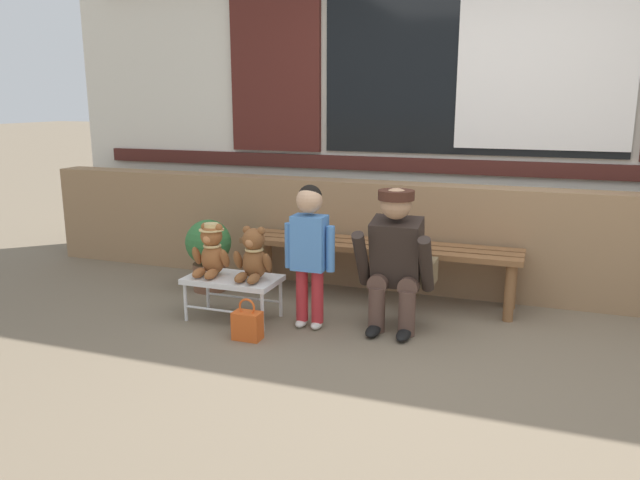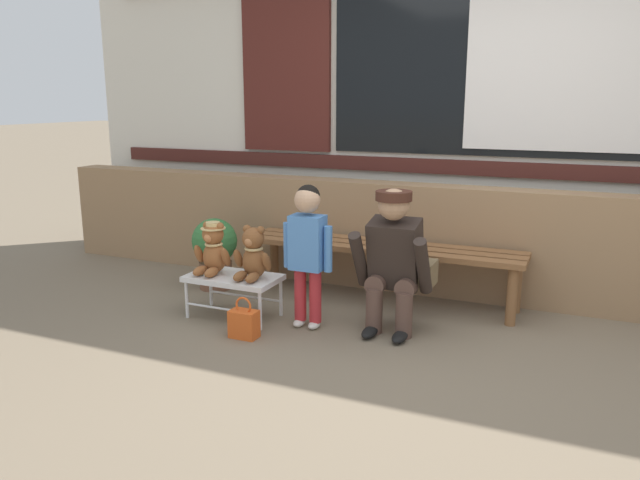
{
  "view_description": "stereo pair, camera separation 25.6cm",
  "coord_description": "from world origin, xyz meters",
  "px_view_note": "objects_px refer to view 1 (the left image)",
  "views": [
    {
      "loc": [
        0.6,
        -3.3,
        1.5
      ],
      "look_at": [
        -0.8,
        0.57,
        0.55
      ],
      "focal_mm": 34.62,
      "sensor_mm": 36.0,
      "label": 1
    },
    {
      "loc": [
        0.84,
        -3.2,
        1.5
      ],
      "look_at": [
        -0.8,
        0.57,
        0.55
      ],
      "focal_mm": 34.62,
      "sensor_mm": 36.0,
      "label": 2
    }
  ],
  "objects_px": {
    "small_display_bench": "(233,282)",
    "handbag_on_ground": "(247,325)",
    "potted_plant": "(209,251)",
    "wooden_bench_long": "(377,252)",
    "adult_crouching": "(397,259)",
    "teddy_bear_plain": "(253,256)",
    "teddy_bear_with_hat": "(211,251)",
    "child_standing": "(310,241)"
  },
  "relations": [
    {
      "from": "small_display_bench",
      "to": "potted_plant",
      "type": "relative_size",
      "value": 1.12
    },
    {
      "from": "wooden_bench_long",
      "to": "adult_crouching",
      "type": "distance_m",
      "value": 0.63
    },
    {
      "from": "wooden_bench_long",
      "to": "teddy_bear_with_hat",
      "type": "distance_m",
      "value": 1.24
    },
    {
      "from": "teddy_bear_plain",
      "to": "child_standing",
      "type": "distance_m",
      "value": 0.41
    },
    {
      "from": "wooden_bench_long",
      "to": "teddy_bear_with_hat",
      "type": "bearing_deg",
      "value": -143.03
    },
    {
      "from": "wooden_bench_long",
      "to": "potted_plant",
      "type": "height_order",
      "value": "potted_plant"
    },
    {
      "from": "small_display_bench",
      "to": "teddy_bear_with_hat",
      "type": "height_order",
      "value": "teddy_bear_with_hat"
    },
    {
      "from": "potted_plant",
      "to": "adult_crouching",
      "type": "bearing_deg",
      "value": -11.76
    },
    {
      "from": "teddy_bear_with_hat",
      "to": "adult_crouching",
      "type": "bearing_deg",
      "value": 8.47
    },
    {
      "from": "wooden_bench_long",
      "to": "child_standing",
      "type": "height_order",
      "value": "child_standing"
    },
    {
      "from": "small_display_bench",
      "to": "handbag_on_ground",
      "type": "height_order",
      "value": "small_display_bench"
    },
    {
      "from": "wooden_bench_long",
      "to": "teddy_bear_with_hat",
      "type": "relative_size",
      "value": 5.78
    },
    {
      "from": "handbag_on_ground",
      "to": "small_display_bench",
      "type": "bearing_deg",
      "value": 130.14
    },
    {
      "from": "small_display_bench",
      "to": "handbag_on_ground",
      "type": "bearing_deg",
      "value": -49.86
    },
    {
      "from": "child_standing",
      "to": "teddy_bear_with_hat",
      "type": "bearing_deg",
      "value": -177.47
    },
    {
      "from": "teddy_bear_plain",
      "to": "potted_plant",
      "type": "distance_m",
      "value": 0.84
    },
    {
      "from": "small_display_bench",
      "to": "child_standing",
      "type": "xyz_separation_m",
      "value": [
        0.55,
        0.03,
        0.33
      ]
    },
    {
      "from": "child_standing",
      "to": "potted_plant",
      "type": "height_order",
      "value": "child_standing"
    },
    {
      "from": "teddy_bear_plain",
      "to": "potted_plant",
      "type": "xyz_separation_m",
      "value": [
        -0.65,
        0.52,
        -0.14
      ]
    },
    {
      "from": "adult_crouching",
      "to": "handbag_on_ground",
      "type": "bearing_deg",
      "value": -149.41
    },
    {
      "from": "wooden_bench_long",
      "to": "handbag_on_ground",
      "type": "bearing_deg",
      "value": -118.25
    },
    {
      "from": "child_standing",
      "to": "adult_crouching",
      "type": "bearing_deg",
      "value": 15.89
    },
    {
      "from": "potted_plant",
      "to": "wooden_bench_long",
      "type": "bearing_deg",
      "value": 9.59
    },
    {
      "from": "small_display_bench",
      "to": "teddy_bear_with_hat",
      "type": "xyz_separation_m",
      "value": [
        -0.16,
        0.0,
        0.21
      ]
    },
    {
      "from": "teddy_bear_plain",
      "to": "adult_crouching",
      "type": "distance_m",
      "value": 0.96
    },
    {
      "from": "child_standing",
      "to": "handbag_on_ground",
      "type": "relative_size",
      "value": 3.52
    },
    {
      "from": "wooden_bench_long",
      "to": "small_display_bench",
      "type": "bearing_deg",
      "value": -137.97
    },
    {
      "from": "handbag_on_ground",
      "to": "adult_crouching",
      "type": "bearing_deg",
      "value": 30.59
    },
    {
      "from": "child_standing",
      "to": "handbag_on_ground",
      "type": "bearing_deg",
      "value": -130.6
    },
    {
      "from": "teddy_bear_with_hat",
      "to": "potted_plant",
      "type": "distance_m",
      "value": 0.63
    },
    {
      "from": "small_display_bench",
      "to": "handbag_on_ground",
      "type": "distance_m",
      "value": 0.44
    },
    {
      "from": "adult_crouching",
      "to": "handbag_on_ground",
      "type": "distance_m",
      "value": 1.05
    },
    {
      "from": "small_display_bench",
      "to": "child_standing",
      "type": "relative_size",
      "value": 0.67
    },
    {
      "from": "handbag_on_ground",
      "to": "potted_plant",
      "type": "xyz_separation_m",
      "value": [
        -0.75,
        0.83,
        0.23
      ]
    },
    {
      "from": "wooden_bench_long",
      "to": "teddy_bear_plain",
      "type": "height_order",
      "value": "teddy_bear_plain"
    },
    {
      "from": "adult_crouching",
      "to": "handbag_on_ground",
      "type": "relative_size",
      "value": 3.49
    },
    {
      "from": "teddy_bear_with_hat",
      "to": "potted_plant",
      "type": "bearing_deg",
      "value": 122.32
    },
    {
      "from": "wooden_bench_long",
      "to": "potted_plant",
      "type": "relative_size",
      "value": 3.68
    },
    {
      "from": "adult_crouching",
      "to": "potted_plant",
      "type": "bearing_deg",
      "value": 168.24
    },
    {
      "from": "child_standing",
      "to": "adult_crouching",
      "type": "distance_m",
      "value": 0.58
    },
    {
      "from": "wooden_bench_long",
      "to": "handbag_on_ground",
      "type": "height_order",
      "value": "wooden_bench_long"
    },
    {
      "from": "potted_plant",
      "to": "small_display_bench",
      "type": "bearing_deg",
      "value": -46.87
    }
  ]
}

